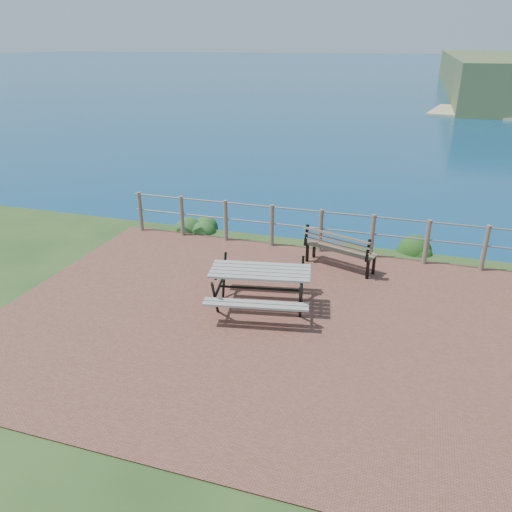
% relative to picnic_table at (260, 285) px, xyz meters
% --- Properties ---
extents(ground, '(10.00, 7.00, 0.12)m').
position_rel_picnic_table_xyz_m(ground, '(0.53, -0.41, -0.48)').
color(ground, brown).
rests_on(ground, ground).
extents(ocean, '(1200.00, 1200.00, 0.00)m').
position_rel_picnic_table_xyz_m(ocean, '(0.53, 199.59, -0.48)').
color(ocean, '#145878').
rests_on(ocean, ground).
extents(safety_railing, '(9.40, 0.10, 1.00)m').
position_rel_picnic_table_xyz_m(safety_railing, '(0.53, 2.94, 0.10)').
color(safety_railing, '#6B5B4C').
rests_on(safety_railing, ground).
extents(picnic_table, '(1.86, 1.51, 0.74)m').
position_rel_picnic_table_xyz_m(picnic_table, '(0.00, 0.00, 0.00)').
color(picnic_table, gray).
rests_on(picnic_table, ground).
extents(park_bench, '(1.59, 0.88, 0.87)m').
position_rel_picnic_table_xyz_m(park_bench, '(1.10, 2.17, 0.10)').
color(park_bench, brown).
rests_on(park_bench, ground).
extents(shrub_lip_west, '(0.76, 0.76, 0.49)m').
position_rel_picnic_table_xyz_m(shrub_lip_west, '(-2.75, 3.59, -0.48)').
color(shrub_lip_west, '#244D1C').
rests_on(shrub_lip_west, ground).
extents(shrub_lip_east, '(0.84, 0.84, 0.60)m').
position_rel_picnic_table_xyz_m(shrub_lip_east, '(2.56, 3.73, -0.48)').
color(shrub_lip_east, '#1E4515').
rests_on(shrub_lip_east, ground).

